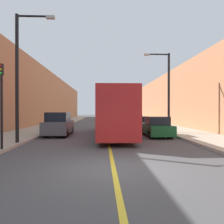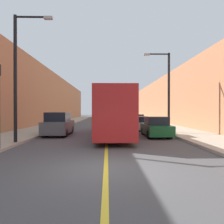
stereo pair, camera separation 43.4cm
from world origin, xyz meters
The scene contains 14 objects.
ground_plane centered at (0.00, 0.00, 0.00)m, with size 200.00×200.00×0.00m, color #474749.
sidewalk_left centered at (-6.96, 30.00, 0.08)m, with size 3.73×72.00×0.16m, color #A89E8C.
sidewalk_right centered at (6.96, 30.00, 0.08)m, with size 3.73×72.00×0.16m, color #A89E8C.
building_row_left centered at (-10.82, 30.00, 4.21)m, with size 4.00×72.00×8.41m, color #B2724C.
building_row_right centered at (10.82, 30.00, 3.73)m, with size 4.00×72.00×7.47m, color #B2724C.
road_center_line centered at (0.00, 30.00, 0.00)m, with size 0.16×72.00×0.01m, color gold.
bus centered at (0.47, 10.10, 1.86)m, with size 2.48×12.43×3.48m.
parked_suv_left centered at (-3.96, 10.41, 0.87)m, with size 1.87×4.59×1.88m.
car_right_near centered at (3.84, 9.30, 0.70)m, with size 1.78×4.27×1.57m.
car_right_mid centered at (3.94, 14.61, 0.65)m, with size 1.87×4.37×1.44m.
car_right_far centered at (4.05, 21.88, 0.68)m, with size 1.79×4.25×1.52m.
street_lamp_left centered at (-5.20, 5.41, 4.40)m, with size 2.30×0.24×7.51m.
street_lamp_right centered at (5.19, 11.20, 4.07)m, with size 2.30×0.24×6.86m.
traffic_light centered at (-5.29, 3.23, 2.41)m, with size 0.16×0.18×4.14m.
Camera 1 is at (-0.39, -7.58, 2.02)m, focal length 35.00 mm.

